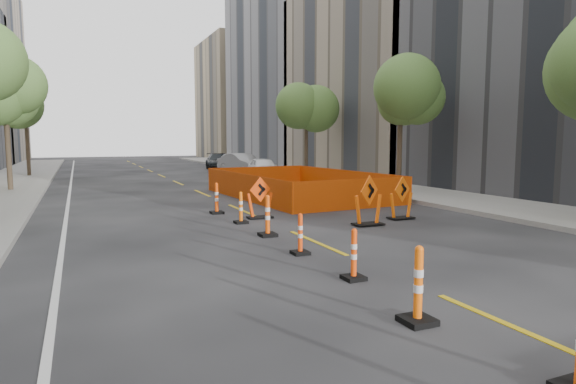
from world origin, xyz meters
name	(u,v)px	position (x,y,z in m)	size (l,w,h in m)	color
ground_plane	(421,287)	(0.00, 0.00, 0.00)	(140.00, 140.00, 0.00)	black
sidewalk_right	(409,192)	(9.00, 12.00, 0.07)	(4.00, 90.00, 0.15)	gray
bld_right_c	(399,80)	(17.00, 23.80, 7.00)	(12.00, 16.00, 14.00)	gray
bld_right_d	(305,68)	(17.00, 40.20, 10.00)	(12.00, 18.00, 20.00)	gray
bld_right_e	(248,100)	(17.00, 58.60, 8.00)	(12.00, 14.00, 16.00)	tan
tree_l_c	(5,98)	(-8.40, 20.00, 4.53)	(2.80, 2.80, 5.95)	#382B1E
tree_l_d	(25,110)	(-8.40, 30.00, 4.53)	(2.80, 2.80, 5.95)	#382B1E
tree_r_b	(401,96)	(8.40, 12.00, 4.53)	(2.80, 2.80, 5.95)	#382B1E
tree_r_c	(306,109)	(8.40, 22.00, 4.53)	(2.80, 2.80, 5.95)	#382B1E
channelizer_2	(418,285)	(-1.12, -1.31, 0.56)	(0.44, 0.44, 1.11)	#FB600A
channelizer_3	(354,254)	(-0.83, 0.86, 0.48)	(0.38, 0.38, 0.95)	#F5420A
channelizer_4	(300,234)	(-0.89, 3.03, 0.46)	(0.37, 0.37, 0.93)	#F53E0A
channelizer_5	(268,216)	(-0.83, 5.20, 0.55)	(0.44, 0.44, 1.11)	#F24E0A
channelizer_6	(241,207)	(-0.87, 7.37, 0.49)	(0.39, 0.39, 0.98)	#FF640A
channelizer_7	(217,198)	(-1.04, 9.54, 0.54)	(0.43, 0.43, 1.08)	#E84409
chevron_sign_left	(260,198)	(-0.01, 8.02, 0.68)	(0.90, 0.54, 1.35)	#E03C09
chevron_sign_center	(368,201)	(2.49, 5.49, 0.75)	(1.00, 0.60, 1.50)	#FA5A0A
chevron_sign_right	(401,198)	(4.10, 6.05, 0.69)	(0.92, 0.55, 1.39)	#EB5A09
safety_fence	(297,184)	(3.60, 12.96, 0.56)	(5.25, 8.94, 1.12)	#FA500D
parked_car_near	(263,168)	(5.66, 22.72, 0.70)	(1.65, 4.09, 1.39)	white
parked_car_mid	(242,164)	(5.83, 27.68, 0.76)	(1.62, 4.63, 1.53)	#9E9DA2
parked_car_far	(218,162)	(5.48, 32.98, 0.69)	(1.94, 4.78, 1.39)	black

